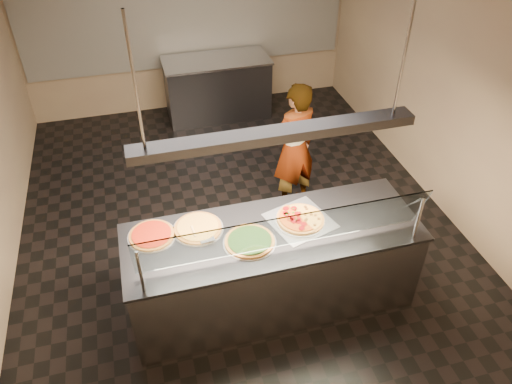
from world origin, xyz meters
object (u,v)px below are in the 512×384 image
object	(u,v)px
sneeze_guard	(286,232)
pizza_tomato	(152,235)
half_pizza_sausage	(311,216)
prep_table	(217,87)
heat_lamp_housing	(276,134)
half_pizza_pepperoni	(290,220)
pizza_cheese	(198,228)
perforated_tray	(300,220)
pizza_spinach	(249,241)
pizza_spatula	(199,234)
worker	(294,148)
serving_counter	(272,267)

from	to	relation	value
sneeze_guard	pizza_tomato	distance (m)	1.24
half_pizza_sausage	prep_table	size ratio (longest dim) A/B	0.30
half_pizza_sausage	prep_table	distance (m)	3.86
prep_table	heat_lamp_housing	distance (m)	4.19
half_pizza_pepperoni	pizza_cheese	size ratio (longest dim) A/B	1.04
perforated_tray	pizza_spinach	xyz separation A→B (m)	(-0.52, -0.15, 0.01)
half_pizza_sausage	pizza_tomato	size ratio (longest dim) A/B	1.10
half_pizza_sausage	heat_lamp_housing	size ratio (longest dim) A/B	0.21
pizza_spatula	worker	distance (m)	1.88
pizza_tomato	pizza_spatula	world-z (taller)	pizza_spatula
pizza_tomato	worker	xyz separation A→B (m)	(1.75, 1.19, -0.13)
sneeze_guard	perforated_tray	distance (m)	0.58
prep_table	pizza_tomato	bearing A→B (deg)	-110.04
perforated_tray	pizza_cheese	distance (m)	0.94
half_pizza_sausage	pizza_tomato	xyz separation A→B (m)	(-1.45, 0.15, -0.01)
half_pizza_pepperoni	pizza_spinach	world-z (taller)	half_pizza_pepperoni
sneeze_guard	prep_table	distance (m)	4.32
half_pizza_sausage	worker	world-z (taller)	worker
serving_counter	pizza_spatula	bearing A→B (deg)	170.20
pizza_spinach	pizza_spatula	size ratio (longest dim) A/B	2.03
sneeze_guard	pizza_tomato	xyz separation A→B (m)	(-1.06, 0.57, -0.28)
serving_counter	pizza_spatula	xyz separation A→B (m)	(-0.66, 0.11, 0.49)
sneeze_guard	prep_table	bearing A→B (deg)	86.28
perforated_tray	pizza_cheese	size ratio (longest dim) A/B	1.42
heat_lamp_housing	worker	bearing A→B (deg)	64.19
half_pizza_sausage	prep_table	xyz separation A→B (m)	(-0.11, 3.83, -0.49)
half_pizza_sausage	pizza_spinach	size ratio (longest dim) A/B	1.01
pizza_cheese	worker	size ratio (longest dim) A/B	0.28
half_pizza_sausage	pizza_spatula	world-z (taller)	half_pizza_sausage
pizza_tomato	pizza_spatula	bearing A→B (deg)	-15.80
pizza_cheese	prep_table	xyz separation A→B (m)	(0.93, 3.69, -0.48)
serving_counter	heat_lamp_housing	size ratio (longest dim) A/B	1.18
half_pizza_sausage	serving_counter	bearing A→B (deg)	-168.84
pizza_cheese	pizza_spatula	bearing A→B (deg)	-95.22
perforated_tray	worker	bearing A→B (deg)	73.28
sneeze_guard	pizza_spinach	xyz separation A→B (m)	(-0.24, 0.26, -0.28)
heat_lamp_housing	sneeze_guard	bearing A→B (deg)	-90.00
serving_counter	pizza_spatula	distance (m)	0.83
pizza_cheese	half_pizza_sausage	bearing A→B (deg)	-7.57
half_pizza_pepperoni	prep_table	world-z (taller)	half_pizza_pepperoni
perforated_tray	half_pizza_sausage	world-z (taller)	half_pizza_sausage
perforated_tray	pizza_spinach	bearing A→B (deg)	-163.55
half_pizza_pepperoni	heat_lamp_housing	size ratio (longest dim) A/B	0.21
half_pizza_sausage	pizza_cheese	bearing A→B (deg)	172.43
perforated_tray	heat_lamp_housing	bearing A→B (deg)	-164.90
sneeze_guard	pizza_tomato	world-z (taller)	sneeze_guard
sneeze_guard	perforated_tray	bearing A→B (deg)	55.98
prep_table	serving_counter	bearing A→B (deg)	-94.05
sneeze_guard	worker	distance (m)	1.94
prep_table	worker	size ratio (longest dim) A/B	0.99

